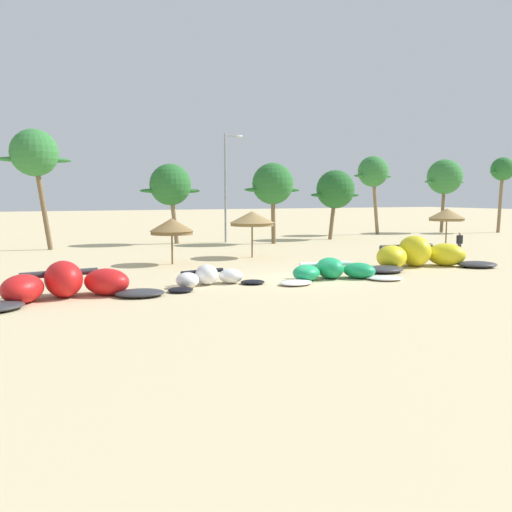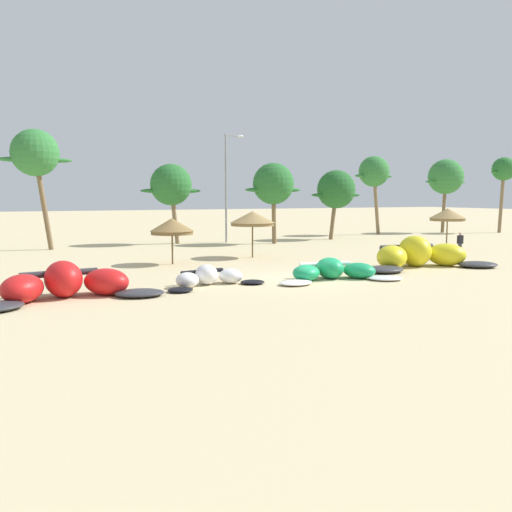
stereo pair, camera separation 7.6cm
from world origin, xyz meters
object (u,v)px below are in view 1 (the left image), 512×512
at_px(beach_umbrella_near_van, 172,226).
at_px(beach_umbrella_middle, 252,218).
at_px(kite_left, 210,278).
at_px(palm_right, 445,177).
at_px(palm_right_of_gap, 373,172).
at_px(beach_umbrella_near_palms, 447,215).
at_px(lamppost_west_center, 227,182).
at_px(kite_left_of_center, 333,271).
at_px(kite_center, 419,255).
at_px(palm_center_left, 273,184).
at_px(palm_center_right, 335,190).
at_px(kite_far_left, 66,285).
at_px(palm_left_of_gap, 170,185).
at_px(person_near_kites, 459,244).
at_px(palm_left, 34,154).
at_px(palm_rightmost, 503,171).

relative_size(beach_umbrella_near_van, beach_umbrella_middle, 0.90).
xyz_separation_m(kite_left, beach_umbrella_middle, (6.49, 9.27, 2.19)).
bearing_deg(palm_right, palm_right_of_gap, 175.16).
xyz_separation_m(beach_umbrella_middle, beach_umbrella_near_palms, (15.83, -1.06, 0.05)).
relative_size(beach_umbrella_near_van, lamppost_west_center, 0.29).
relative_size(kite_left_of_center, beach_umbrella_near_palms, 2.11).
distance_m(kite_center, palm_center_left, 17.63).
bearing_deg(palm_center_right, kite_far_left, -142.36).
relative_size(kite_left, palm_left_of_gap, 0.75).
distance_m(kite_far_left, palm_right, 48.06).
height_order(kite_left, kite_left_of_center, kite_left_of_center).
relative_size(person_near_kites, lamppost_west_center, 0.17).
bearing_deg(kite_left, beach_umbrella_near_van, 84.87).
height_order(kite_center, beach_umbrella_near_van, beach_umbrella_near_van).
xyz_separation_m(kite_center, beach_umbrella_middle, (-6.44, 8.47, 1.88)).
relative_size(beach_umbrella_near_van, beach_umbrella_near_palms, 0.88).
bearing_deg(palm_right_of_gap, beach_umbrella_near_palms, -106.68).
height_order(kite_far_left, palm_left_of_gap, palm_left_of_gap).
bearing_deg(beach_umbrella_middle, kite_center, -52.75).
relative_size(kite_center, palm_right, 1.07).
distance_m(palm_left, palm_left_of_gap, 10.68).
bearing_deg(beach_umbrella_near_palms, palm_center_right, 102.47).
relative_size(beach_umbrella_near_van, palm_left, 0.31).
relative_size(beach_umbrella_middle, palm_right, 0.38).
bearing_deg(beach_umbrella_near_van, person_near_kites, -12.95).
bearing_deg(palm_left, kite_left, -74.29).
distance_m(beach_umbrella_middle, lamppost_west_center, 12.19).
distance_m(palm_left, palm_right, 41.63).
distance_m(kite_far_left, kite_left_of_center, 12.17).
relative_size(beach_umbrella_near_van, palm_rightmost, 0.33).
distance_m(kite_left_of_center, beach_umbrella_near_van, 10.59).
bearing_deg(palm_right_of_gap, kite_far_left, -144.49).
height_order(palm_center_left, palm_center_right, palm_center_left).
bearing_deg(palm_left_of_gap, beach_umbrella_middle, -81.38).
relative_size(beach_umbrella_near_palms, person_near_kites, 1.90).
bearing_deg(person_near_kites, palm_rightmost, 35.02).
height_order(beach_umbrella_middle, beach_umbrella_near_palms, beach_umbrella_near_palms).
bearing_deg(palm_left_of_gap, palm_center_right, -6.71).
height_order(kite_left, palm_left_of_gap, palm_left_of_gap).
bearing_deg(person_near_kites, beach_umbrella_near_palms, 54.13).
height_order(beach_umbrella_near_van, palm_left, palm_left).
bearing_deg(palm_center_right, palm_right, 9.52).
distance_m(beach_umbrella_near_van, beach_umbrella_middle, 5.89).
height_order(kite_center, palm_right, palm_right).
bearing_deg(beach_umbrella_near_palms, beach_umbrella_near_van, -179.65).
xyz_separation_m(palm_left_of_gap, palm_rightmost, (36.78, -1.85, 1.84)).
xyz_separation_m(beach_umbrella_near_palms, palm_left_of_gap, (-17.66, 13.10, 2.29)).
bearing_deg(palm_right_of_gap, kite_left_of_center, -130.98).
xyz_separation_m(kite_far_left, beach_umbrella_near_palms, (28.50, 8.73, 2.04)).
distance_m(beach_umbrella_middle, palm_right, 32.24).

